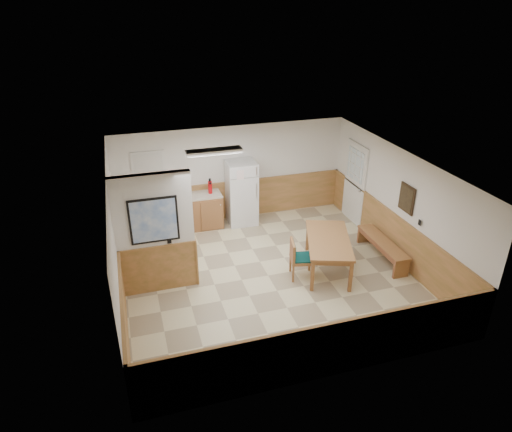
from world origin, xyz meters
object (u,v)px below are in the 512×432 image
object	(u,v)px
refrigerator	(241,193)
dining_chair	(298,256)
soap_bottle	(148,196)
dining_table	(329,243)
dining_bench	(382,245)
fire_extinguisher	(210,187)

from	to	relation	value
refrigerator	dining_chair	world-z (taller)	refrigerator
refrigerator	dining_chair	xyz separation A→B (m)	(0.44, -2.83, -0.34)
dining_chair	soap_bottle	xyz separation A→B (m)	(-2.77, 2.91, 0.51)
dining_table	dining_bench	size ratio (longest dim) A/B	1.14
refrigerator	dining_table	world-z (taller)	refrigerator
dining_bench	soap_bottle	size ratio (longest dim) A/B	8.54
refrigerator	soap_bottle	distance (m)	2.34
dining_table	soap_bottle	size ratio (longest dim) A/B	9.73
dining_table	soap_bottle	bearing A→B (deg)	160.52
dining_chair	soap_bottle	size ratio (longest dim) A/B	4.22
soap_bottle	fire_extinguisher	bearing A→B (deg)	-0.68
dining_chair	fire_extinguisher	world-z (taller)	fire_extinguisher
dining_table	fire_extinguisher	size ratio (longest dim) A/B	4.96
soap_bottle	refrigerator	bearing A→B (deg)	-1.87
refrigerator	soap_bottle	xyz separation A→B (m)	(-2.33, 0.08, 0.17)
dining_table	dining_bench	bearing A→B (deg)	21.48
fire_extinguisher	soap_bottle	world-z (taller)	fire_extinguisher
dining_bench	fire_extinguisher	distance (m)	4.40
dining_bench	soap_bottle	world-z (taller)	soap_bottle
dining_table	soap_bottle	world-z (taller)	soap_bottle
fire_extinguisher	dining_bench	bearing A→B (deg)	-37.34
dining_bench	refrigerator	bearing A→B (deg)	134.27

